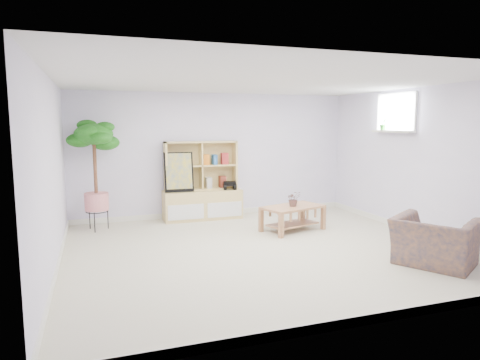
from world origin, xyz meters
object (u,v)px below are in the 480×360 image
object	(u,v)px
storage_unit	(202,181)
coffee_table	(293,218)
floor_tree	(95,176)
armchair	(435,238)

from	to	relation	value
storage_unit	coffee_table	bearing A→B (deg)	-48.08
floor_tree	armchair	distance (m)	5.31
armchair	floor_tree	bearing A→B (deg)	19.74
coffee_table	floor_tree	size ratio (longest dim) A/B	0.55
storage_unit	armchair	distance (m)	4.22
coffee_table	armchair	size ratio (longest dim) A/B	1.09
storage_unit	coffee_table	xyz separation A→B (m)	(1.24, -1.38, -0.53)
coffee_table	armchair	xyz separation A→B (m)	(0.94, -2.22, 0.14)
storage_unit	floor_tree	world-z (taller)	floor_tree
storage_unit	armchair	world-z (taller)	storage_unit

